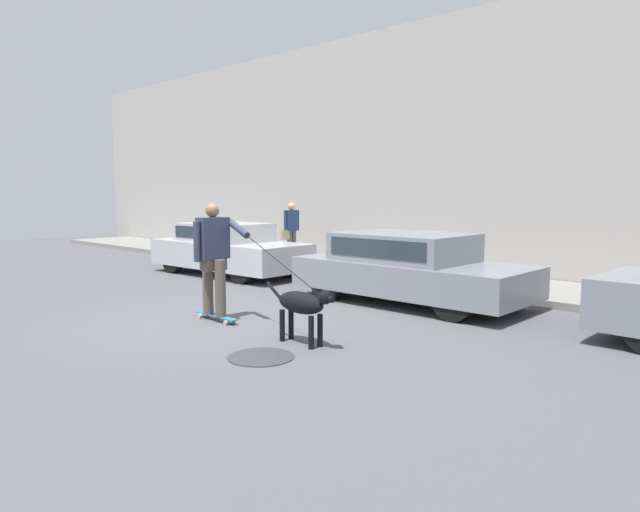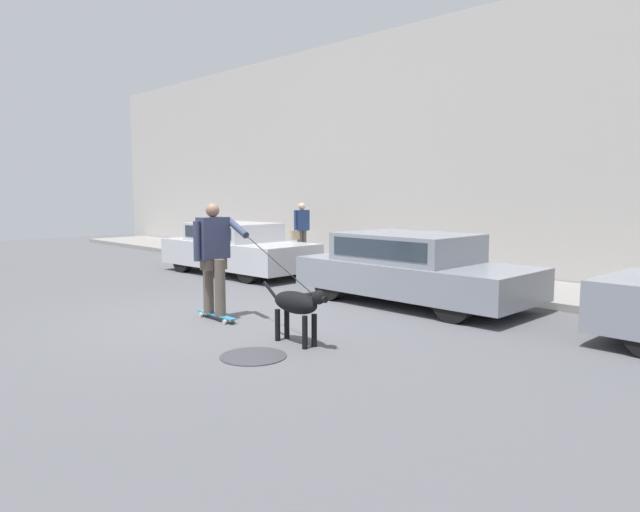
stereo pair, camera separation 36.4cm
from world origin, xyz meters
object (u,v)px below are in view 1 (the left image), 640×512
(dog, at_px, (302,305))
(parked_car_0, at_px, (228,249))
(parked_car_1, at_px, (409,268))
(fire_hydrant, at_px, (610,297))
(pedestrian_with_bag, at_px, (291,228))
(skateboarder, at_px, (214,255))

(dog, bearing_deg, parked_car_0, 152.28)
(parked_car_1, height_order, fire_hydrant, parked_car_1)
(parked_car_1, relative_size, fire_hydrant, 6.04)
(pedestrian_with_bag, distance_m, fire_hydrant, 8.72)
(fire_hydrant, bearing_deg, parked_car_0, -173.73)
(skateboarder, xyz_separation_m, fire_hydrant, (4.36, 4.07, -0.64))
(dog, relative_size, pedestrian_with_bag, 0.81)
(parked_car_0, height_order, dog, parked_car_0)
(skateboarder, bearing_deg, dog, -0.18)
(parked_car_0, height_order, pedestrian_with_bag, pedestrian_with_bag)
(parked_car_1, height_order, pedestrian_with_bag, pedestrian_with_bag)
(pedestrian_with_bag, bearing_deg, parked_car_1, 157.22)
(parked_car_0, bearing_deg, parked_car_1, -1.83)
(parked_car_0, distance_m, fire_hydrant, 8.17)
(parked_car_1, relative_size, skateboarder, 1.49)
(skateboarder, bearing_deg, parked_car_0, 141.52)
(fire_hydrant, bearing_deg, pedestrian_with_bag, 169.44)
(parked_car_0, relative_size, parked_car_1, 0.99)
(fire_hydrant, bearing_deg, skateboarder, -136.95)
(dog, height_order, pedestrian_with_bag, pedestrian_with_bag)
(parked_car_0, relative_size, fire_hydrant, 5.97)
(dog, distance_m, pedestrian_with_bag, 8.40)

